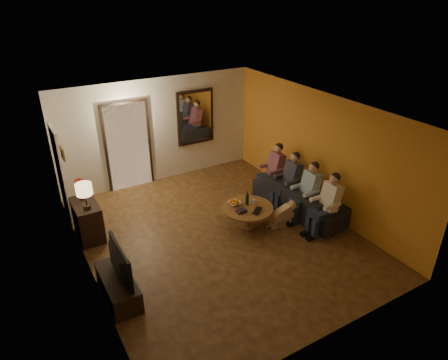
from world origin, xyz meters
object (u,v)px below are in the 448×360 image
table_lamp (85,196)px  bowl (235,203)px  coffee_table (247,216)px  laptop (259,211)px  person_c (290,182)px  wine_bottle (247,198)px  person_b (307,193)px  person_a (327,206)px  dresser (88,220)px  tv_stand (118,287)px  dog (282,214)px  tv (115,263)px  sofa (301,198)px  person_d (273,172)px

table_lamp → bowl: size_ratio=2.08×
coffee_table → laptop: size_ratio=3.22×
person_c → wine_bottle: 1.21m
person_b → person_c: 0.60m
person_a → laptop: person_a is taller
dresser → person_a: person_a is taller
dresser → coffee_table: 3.21m
tv_stand → coffee_table: bearing=13.3°
person_c → dog: size_ratio=2.14×
laptop → tv: bearing=148.3°
table_lamp → sofa: bearing=-14.6°
table_lamp → person_d: 4.23m
tv_stand → tv: tv is taller
person_b → person_a: bearing=-90.0°
sofa → laptop: sofa is taller
person_c → wine_bottle: size_ratio=3.87×
coffee_table → wine_bottle: 0.40m
bowl → tv_stand: bearing=-161.6°
person_b → bowl: size_ratio=4.63×
dresser → dog: bearing=-24.4°
tv → dog: 3.62m
person_b → person_d: (0.00, 1.20, 0.00)m
tv_stand → person_d: size_ratio=0.96×
person_c → bowl: person_c is taller
coffee_table → laptop: 0.38m
person_b → bowl: 1.56m
person_b → dog: 0.70m
person_d → sofa: bearing=-83.7°
person_c → sofa: bearing=-71.6°
person_a → person_b: size_ratio=1.00×
person_d → bowl: 1.56m
person_c → person_d: (0.00, 0.60, 0.00)m
dog → laptop: dog is taller
person_c → laptop: 1.27m
person_d → laptop: person_d is taller
table_lamp → person_b: (4.20, -1.42, -0.42)m
person_b → table_lamp: bearing=161.3°
dog → wine_bottle: 0.81m
tv → person_a: 4.21m
dresser → tv_stand: bearing=-90.0°
person_b → bowl: person_b is taller
dresser → person_d: bearing=-6.0°
tv_stand → person_c: (4.20, 0.93, 0.41)m
wine_bottle → laptop: bearing=-82.5°
table_lamp → bowl: 2.94m
tv → tv_stand: bearing=0.0°
sofa → dog: sofa is taller
tv → laptop: size_ratio=3.03×
person_a → person_b: (0.00, 0.60, 0.00)m
person_a → tv: bearing=176.3°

